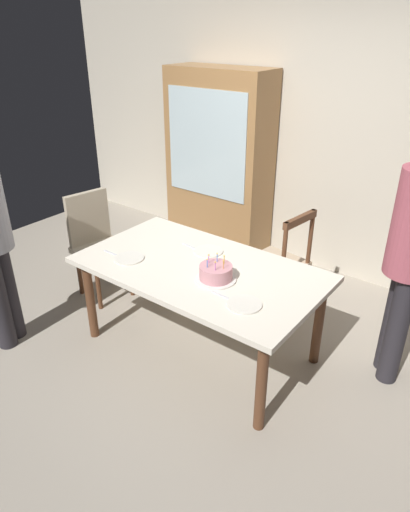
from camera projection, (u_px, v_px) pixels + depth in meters
The scene contains 13 objects.
ground at pixel (200, 347), 3.60m from camera, with size 6.40×6.40×0.00m, color #9E9384.
back_wall at pixel (320, 138), 4.31m from camera, with size 6.40×0.10×2.60m, color beige.
dining_table at pixel (200, 276), 3.31m from camera, with size 1.76×1.00×0.73m.
birthday_cake at pixel (216, 273), 3.08m from camera, with size 0.28×0.28×0.18m.
plate_near_celebrant at pixel (129, 258), 3.37m from camera, with size 0.22×0.22×0.01m, color silver.
plate_far_side at pixel (208, 251), 3.47m from camera, with size 0.22×0.22×0.01m, color silver.
plate_near_guest at pixel (244, 304), 2.82m from camera, with size 0.22×0.22×0.01m, color silver.
fork_near_celebrant at pixel (112, 253), 3.44m from camera, with size 0.18×0.02×0.01m, color silver.
fork_far_side at pixel (191, 247), 3.55m from camera, with size 0.18×0.02×0.01m, color silver.
fork_near_guest at pixel (223, 296), 2.91m from camera, with size 0.18×0.02×0.01m, color silver.
chair_spindle_back at pixel (278, 265), 3.85m from camera, with size 0.49×0.49×0.95m.
chair_upholstered at pixel (96, 240), 4.12m from camera, with size 0.51×0.51×0.95m.
china_cabinet at pixel (219, 164), 4.78m from camera, with size 1.10×0.45×1.90m.
Camera 1 is at (1.77, -2.25, 2.29)m, focal length 32.12 mm.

